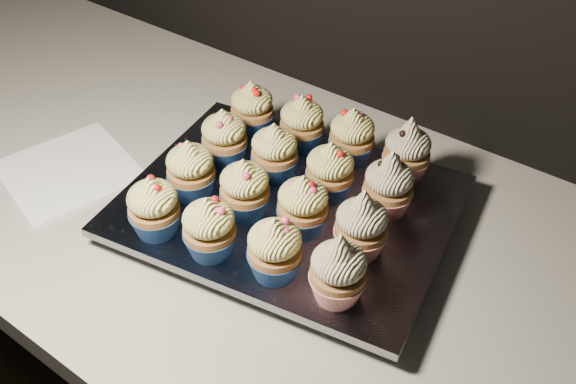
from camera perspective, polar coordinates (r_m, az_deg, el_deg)
name	(u,v)px	position (r m, az deg, el deg)	size (l,w,h in m)	color
worktop	(350,264)	(0.83, 5.57, -6.35)	(2.44, 0.64, 0.04)	beige
napkin	(69,171)	(0.98, -18.92, 1.79)	(0.17, 0.17, 0.00)	white
baking_tray	(288,214)	(0.84, 0.00, -2.01)	(0.38, 0.29, 0.02)	black
foil_lining	(288,205)	(0.83, 0.00, -1.15)	(0.41, 0.32, 0.01)	silver
cupcake_0	(154,207)	(0.78, -11.85, -1.35)	(0.06, 0.06, 0.08)	navy
cupcake_1	(209,228)	(0.74, -7.01, -3.21)	(0.06, 0.06, 0.08)	navy
cupcake_2	(275,249)	(0.71, -1.19, -5.09)	(0.06, 0.06, 0.08)	navy
cupcake_3	(338,270)	(0.69, 4.48, -6.96)	(0.06, 0.06, 0.10)	red
cupcake_4	(191,170)	(0.82, -8.64, 1.94)	(0.06, 0.06, 0.08)	navy
cupcake_5	(245,189)	(0.79, -3.87, 0.26)	(0.06, 0.06, 0.08)	navy
cupcake_6	(303,206)	(0.76, 1.33, -1.23)	(0.06, 0.06, 0.08)	navy
cupcake_7	(361,226)	(0.74, 6.53, -2.99)	(0.06, 0.06, 0.10)	red
cupcake_8	(224,138)	(0.88, -5.68, 4.82)	(0.06, 0.06, 0.08)	navy
cupcake_9	(274,153)	(0.84, -1.21, 3.52)	(0.06, 0.06, 0.08)	navy
cupcake_10	(330,172)	(0.81, 3.74, 1.82)	(0.06, 0.06, 0.08)	navy
cupcake_11	(388,185)	(0.80, 8.92, 0.59)	(0.06, 0.06, 0.10)	red
cupcake_12	(252,109)	(0.93, -3.21, 7.39)	(0.06, 0.06, 0.08)	navy
cupcake_13	(302,124)	(0.90, 1.24, 6.11)	(0.06, 0.06, 0.08)	navy
cupcake_14	(352,137)	(0.88, 5.70, 4.90)	(0.06, 0.06, 0.08)	navy
cupcake_15	(407,151)	(0.86, 10.54, 3.57)	(0.06, 0.06, 0.10)	red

